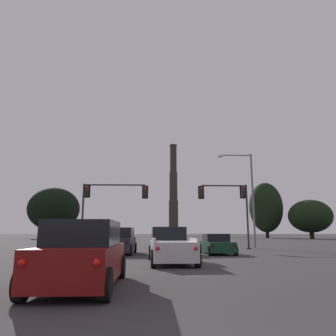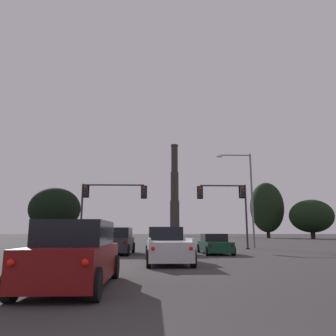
# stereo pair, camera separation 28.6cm
# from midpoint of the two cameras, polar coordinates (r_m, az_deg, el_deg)

# --- Properties ---
(suv_left_lane_front) EXTENTS (2.19, 4.94, 1.86)m
(suv_left_lane_front) POSITION_cam_midpoint_polar(r_m,az_deg,el_deg) (24.28, -8.38, -12.51)
(suv_left_lane_front) COLOR #232328
(suv_left_lane_front) RESTS_ON ground_plane
(sedan_right_lane_front) EXTENTS (2.09, 4.74, 1.43)m
(sedan_right_lane_front) POSITION_cam_midpoint_polar(r_m,az_deg,el_deg) (24.57, 8.41, -13.03)
(sedan_right_lane_front) COLOR #0F3823
(sedan_right_lane_front) RESTS_ON ground_plane
(pickup_truck_center_lane_second) EXTENTS (2.39, 5.58, 1.82)m
(pickup_truck_center_lane_second) POSITION_cam_midpoint_polar(r_m,az_deg,el_deg) (17.41, 0.31, -13.52)
(pickup_truck_center_lane_second) COLOR silver
(pickup_truck_center_lane_second) RESTS_ON ground_plane
(suv_center_lane_front) EXTENTS (2.17, 4.93, 1.86)m
(suv_center_lane_front) POSITION_cam_midpoint_polar(r_m,az_deg,el_deg) (24.44, 0.12, -12.61)
(suv_center_lane_front) COLOR navy
(suv_center_lane_front) RESTS_ON ground_plane
(suv_left_lane_third) EXTENTS (2.15, 4.92, 1.86)m
(suv_left_lane_third) POSITION_cam_midpoint_polar(r_m,az_deg,el_deg) (10.00, -15.04, -14.39)
(suv_left_lane_third) COLOR maroon
(suv_left_lane_third) RESTS_ON ground_plane
(traffic_light_overhead_left) EXTENTS (6.21, 0.50, 6.00)m
(traffic_light_overhead_left) POSITION_cam_midpoint_polar(r_m,az_deg,el_deg) (31.17, -10.81, -5.25)
(traffic_light_overhead_left) COLOR #2D2D30
(traffic_light_overhead_left) RESTS_ON ground_plane
(traffic_light_overhead_right) EXTENTS (4.80, 0.50, 6.00)m
(traffic_light_overhead_right) POSITION_cam_midpoint_polar(r_m,az_deg,el_deg) (31.69, 10.96, -5.43)
(traffic_light_overhead_right) COLOR #2D2D30
(traffic_light_overhead_right) RESTS_ON ground_plane
(street_lamp) EXTENTS (3.63, 0.36, 9.56)m
(street_lamp) POSITION_cam_midpoint_polar(r_m,az_deg,el_deg) (34.42, 13.73, -3.64)
(street_lamp) COLOR slate
(street_lamp) RESTS_ON ground_plane
(smokestack) EXTENTS (6.19, 6.19, 38.27)m
(smokestack) POSITION_cam_midpoint_polar(r_m,az_deg,el_deg) (136.08, 1.22, -5.46)
(smokestack) COLOR #2B2722
(smokestack) RESTS_ON ground_plane
(treeline_right_mid) EXTENTS (8.96, 8.06, 14.82)m
(treeline_right_mid) POSITION_cam_midpoint_polar(r_m,az_deg,el_deg) (92.88, 16.93, -6.57)
(treeline_right_mid) COLOR black
(treeline_right_mid) RESTS_ON ground_plane
(treeline_left_mid) EXTENTS (13.09, 11.78, 12.93)m
(treeline_left_mid) POSITION_cam_midpoint_polar(r_m,az_deg,el_deg) (89.93, -19.04, -6.77)
(treeline_left_mid) COLOR black
(treeline_left_mid) RESTS_ON ground_plane
(treeline_center_left) EXTENTS (10.71, 9.64, 9.54)m
(treeline_center_left) POSITION_cam_midpoint_polar(r_m,az_deg,el_deg) (89.36, 23.79, -7.67)
(treeline_center_left) COLOR black
(treeline_center_left) RESTS_ON ground_plane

